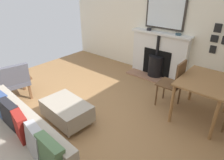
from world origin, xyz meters
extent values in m
cube|color=olive|center=(0.00, 0.00, 0.00)|extent=(5.85, 5.23, 0.01)
cube|color=silver|center=(-2.92, 0.00, 1.33)|extent=(0.12, 5.23, 2.65)
cube|color=#93664C|center=(-2.50, 0.29, 0.01)|extent=(0.35, 1.32, 0.03)
cube|color=silver|center=(-2.77, 0.29, 0.52)|extent=(0.19, 1.39, 1.04)
cube|color=black|center=(-2.69, 0.29, 0.36)|extent=(0.06, 0.72, 0.65)
cylinder|color=black|center=(-2.65, 0.29, 0.28)|extent=(0.36, 0.36, 0.49)
cylinder|color=black|center=(-2.65, 0.29, 0.53)|extent=(0.38, 0.38, 0.02)
cylinder|color=black|center=(-2.65, 0.29, 0.79)|extent=(0.07, 0.07, 0.50)
cube|color=silver|center=(-2.74, 0.29, 1.06)|extent=(0.24, 1.47, 0.05)
cube|color=#2D2823|center=(-2.84, 0.29, 1.66)|extent=(0.04, 0.95, 1.02)
cube|color=silver|center=(-2.82, 0.29, 1.66)|extent=(0.01, 0.87, 0.94)
cylinder|color=black|center=(-2.74, -0.03, 1.12)|extent=(0.11, 0.11, 0.05)
torus|color=black|center=(-2.74, -0.03, 1.14)|extent=(0.11, 0.11, 0.01)
cylinder|color=#334C56|center=(-2.74, 0.71, 1.11)|extent=(0.13, 0.13, 0.04)
torus|color=#334C56|center=(-2.74, 0.71, 1.12)|extent=(0.13, 0.13, 0.01)
cylinder|color=#B2B2B7|center=(0.64, -0.50, 0.05)|extent=(0.04, 0.04, 0.10)
cube|color=gray|center=(1.06, 0.28, 0.26)|extent=(1.04, 1.95, 0.32)
cube|color=gray|center=(0.66, 0.31, 0.58)|extent=(0.27, 1.90, 0.32)
cube|color=#334775|center=(0.71, -0.41, 0.58)|extent=(0.15, 0.37, 0.37)
cube|color=black|center=(0.74, -0.02, 0.59)|extent=(0.13, 0.38, 0.38)
cube|color=maroon|center=(0.76, 0.28, 0.58)|extent=(0.18, 0.38, 0.37)
cube|color=#99999E|center=(0.79, 0.68, 0.58)|extent=(0.20, 0.38, 0.37)
cube|color=#4C6B47|center=(0.81, 0.98, 0.59)|extent=(0.16, 0.40, 0.40)
cylinder|color=#B2B2B7|center=(0.09, -0.31, 0.04)|extent=(0.03, 0.03, 0.09)
cylinder|color=#B2B2B7|center=(0.14, 0.36, 0.04)|extent=(0.03, 0.03, 0.09)
cylinder|color=#B2B2B7|center=(-0.34, -0.28, 0.04)|extent=(0.03, 0.03, 0.09)
cylinder|color=#B2B2B7|center=(-0.29, 0.39, 0.04)|extent=(0.03, 0.03, 0.09)
cube|color=gray|center=(-0.10, 0.04, 0.23)|extent=(0.60, 0.88, 0.28)
cube|color=brown|center=(-0.19, -1.58, 0.17)|extent=(0.05, 0.05, 0.34)
cube|color=brown|center=(-0.08, -1.11, 0.17)|extent=(0.05, 0.05, 0.34)
cube|color=brown|center=(0.42, -1.23, 0.17)|extent=(0.05, 0.05, 0.34)
cube|color=#4C4C56|center=(0.11, -1.40, 0.36)|extent=(0.71, 0.68, 0.08)
cube|color=#4C4C56|center=(0.17, -1.16, 0.59)|extent=(0.61, 0.26, 0.40)
cube|color=brown|center=(-0.20, -1.33, 0.45)|extent=(0.16, 0.53, 0.04)
cylinder|color=olive|center=(-2.11, 1.37, 0.35)|extent=(0.05, 0.05, 0.70)
cylinder|color=olive|center=(-1.21, 1.37, 0.35)|extent=(0.05, 0.05, 0.70)
cylinder|color=olive|center=(-1.21, 2.03, 0.35)|extent=(0.05, 0.05, 0.70)
cube|color=olive|center=(-1.66, 1.70, 0.72)|extent=(1.00, 0.75, 0.03)
cylinder|color=brown|center=(-1.82, 0.94, 0.22)|extent=(0.03, 0.03, 0.45)
cylinder|color=brown|center=(-1.50, 0.94, 0.22)|extent=(0.03, 0.03, 0.45)
cylinder|color=brown|center=(-1.82, 1.26, 0.22)|extent=(0.03, 0.03, 0.45)
cylinder|color=brown|center=(-1.50, 1.26, 0.22)|extent=(0.03, 0.03, 0.45)
cube|color=brown|center=(-1.66, 1.10, 0.46)|extent=(0.40, 0.40, 0.02)
cube|color=brown|center=(-1.66, 1.27, 0.70)|extent=(0.36, 0.04, 0.46)
cube|color=black|center=(-2.85, 1.44, 1.33)|extent=(0.02, 0.14, 0.17)
cube|color=black|center=(-2.85, 1.42, 1.11)|extent=(0.02, 0.14, 0.14)
cube|color=black|center=(-2.85, 1.43, 0.89)|extent=(0.02, 0.12, 0.16)
camera|label=1|loc=(1.50, 2.36, 2.17)|focal=31.75mm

